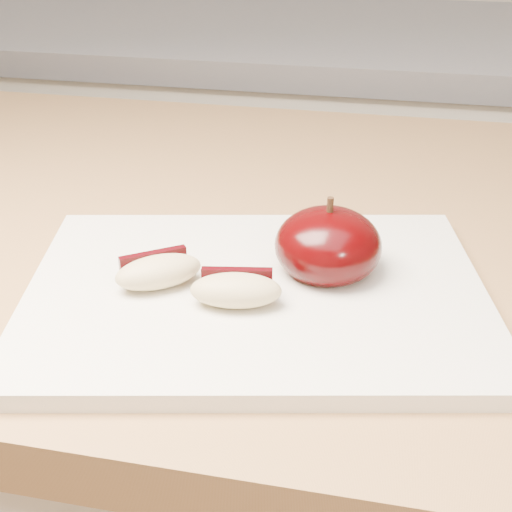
# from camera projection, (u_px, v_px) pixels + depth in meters

# --- Properties ---
(back_cabinet) EXTENTS (2.40, 0.62, 0.94)m
(back_cabinet) POSITION_uv_depth(u_px,v_px,m) (359.00, 264.00, 1.45)
(back_cabinet) COLOR silver
(back_cabinet) RESTS_ON ground
(cutting_board) EXTENTS (0.37, 0.30, 0.01)m
(cutting_board) POSITION_uv_depth(u_px,v_px,m) (256.00, 294.00, 0.51)
(cutting_board) COLOR silver
(cutting_board) RESTS_ON island_counter
(apple_half) EXTENTS (0.10, 0.10, 0.07)m
(apple_half) POSITION_uv_depth(u_px,v_px,m) (328.00, 246.00, 0.52)
(apple_half) COLOR black
(apple_half) RESTS_ON cutting_board
(apple_wedge_a) EXTENTS (0.07, 0.06, 0.02)m
(apple_wedge_a) POSITION_uv_depth(u_px,v_px,m) (158.00, 271.00, 0.51)
(apple_wedge_a) COLOR tan
(apple_wedge_a) RESTS_ON cutting_board
(apple_wedge_b) EXTENTS (0.07, 0.04, 0.02)m
(apple_wedge_b) POSITION_uv_depth(u_px,v_px,m) (236.00, 289.00, 0.49)
(apple_wedge_b) COLOR tan
(apple_wedge_b) RESTS_ON cutting_board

